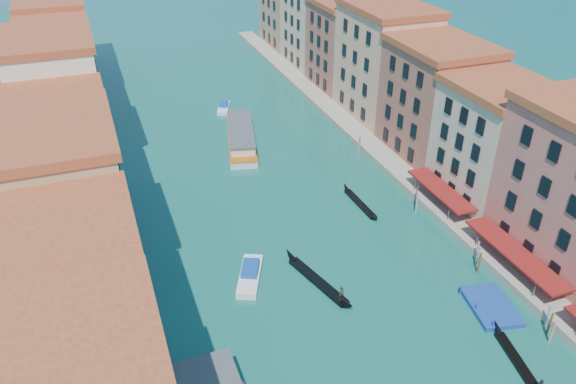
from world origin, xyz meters
The scene contains 12 objects.
left_bank_palazzos centered at (-26.00, 64.68, 9.71)m, with size 12.80×128.40×21.00m.
right_bank_palazzos centered at (30.00, 65.00, 9.75)m, with size 12.80×128.40×21.00m.
quay centered at (22.00, 65.00, 0.50)m, with size 4.00×140.00×1.00m, color gray.
restaurant_awnings centered at (22.19, 23.00, 2.99)m, with size 3.20×44.55×3.12m.
mooring_poles_right centered at (19.10, 28.80, 1.30)m, with size 1.44×54.24×3.20m.
vaporetto_far centered at (1.88, 69.11, 1.31)m, with size 8.88×20.11×2.92m.
gondola_fore centered at (-0.20, 29.83, 0.44)m, with size 4.45×12.83×2.61m.
gondola_right centered at (13.43, 11.30, 0.42)m, with size 2.96×10.98×2.20m.
gondola_far centered at (12.13, 43.75, 0.31)m, with size 1.26×10.58×1.50m.
motorboat_mid centered at (-7.38, 33.37, 0.60)m, with size 5.13×7.69×1.53m.
motorboat_far centered at (2.79, 84.76, 0.50)m, with size 3.99×6.45×1.28m.
blue_dock centered at (16.10, 19.28, 0.28)m, with size 5.76×7.56×0.57m.
Camera 1 is at (-21.04, -16.71, 42.84)m, focal length 35.00 mm.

